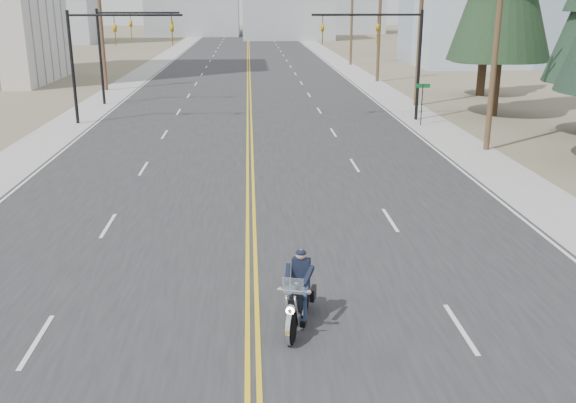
% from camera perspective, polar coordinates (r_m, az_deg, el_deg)
% --- Properties ---
extents(road, '(20.00, 200.00, 0.01)m').
position_cam_1_polar(road, '(79.87, -3.52, 11.99)').
color(road, '#303033').
rests_on(road, ground).
extents(sidewalk_left, '(3.00, 200.00, 0.01)m').
position_cam_1_polar(sidewalk_left, '(80.69, -11.89, 11.71)').
color(sidewalk_left, '#A5A5A0').
rests_on(sidewalk_left, ground).
extents(sidewalk_right, '(3.00, 200.00, 0.01)m').
position_cam_1_polar(sidewalk_right, '(80.69, 4.85, 12.02)').
color(sidewalk_right, '#A5A5A0').
rests_on(sidewalk_right, ground).
extents(traffic_mast_left, '(7.10, 0.26, 7.00)m').
position_cam_1_polar(traffic_mast_left, '(42.55, -16.09, 13.25)').
color(traffic_mast_left, black).
rests_on(traffic_mast_left, ground).
extents(traffic_mast_right, '(7.10, 0.26, 7.00)m').
position_cam_1_polar(traffic_mast_right, '(42.54, 8.97, 13.71)').
color(traffic_mast_right, black).
rests_on(traffic_mast_right, ground).
extents(traffic_mast_far, '(6.10, 0.26, 7.00)m').
position_cam_1_polar(traffic_mast_far, '(50.45, -14.53, 13.86)').
color(traffic_mast_far, black).
rests_on(traffic_mast_far, ground).
extents(street_sign, '(0.90, 0.06, 2.62)m').
position_cam_1_polar(street_sign, '(41.35, 11.85, 9.08)').
color(street_sign, black).
rests_on(street_sign, ground).
extents(utility_pole_b, '(2.20, 0.30, 11.50)m').
position_cam_1_polar(utility_pole_b, '(34.85, 18.09, 14.03)').
color(utility_pole_b, brown).
rests_on(utility_pole_b, ground).
extents(utility_pole_c, '(2.20, 0.30, 11.00)m').
position_cam_1_polar(utility_pole_c, '(49.15, 11.66, 14.97)').
color(utility_pole_c, brown).
rests_on(utility_pole_c, ground).
extents(utility_pole_d, '(2.20, 0.30, 11.50)m').
position_cam_1_polar(utility_pole_d, '(63.76, 8.15, 15.86)').
color(utility_pole_d, brown).
rests_on(utility_pole_d, ground).
extents(utility_pole_e, '(2.20, 0.30, 11.00)m').
position_cam_1_polar(utility_pole_e, '(80.50, 5.70, 16.07)').
color(utility_pole_e, brown).
rests_on(utility_pole_e, ground).
extents(utility_pole_left, '(2.20, 0.30, 10.50)m').
position_cam_1_polar(utility_pole_left, '(58.89, -16.27, 14.76)').
color(utility_pole_left, brown).
rests_on(utility_pole_left, ground).
extents(haze_bldg_b, '(18.00, 14.00, 14.00)m').
position_cam_1_polar(haze_bldg_b, '(134.74, -0.05, 17.21)').
color(haze_bldg_b, '#ADB2B7').
rests_on(haze_bldg_b, ground).
extents(haze_bldg_e, '(14.00, 14.00, 12.00)m').
position_cam_1_polar(haze_bldg_e, '(161.46, 5.70, 16.82)').
color(haze_bldg_e, '#B7BCC6').
rests_on(haze_bldg_e, ground).
extents(motorcyclist, '(1.61, 2.57, 1.86)m').
position_cam_1_polar(motorcyclist, '(15.48, 0.91, -7.93)').
color(motorcyclist, black).
rests_on(motorcyclist, ground).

